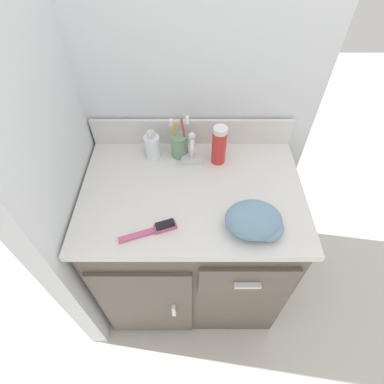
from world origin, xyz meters
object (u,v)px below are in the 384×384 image
(hairbrush, at_px, (156,229))
(hand_towel, at_px, (257,221))
(toothbrush_cup, at_px, (179,145))
(shaving_cream_can, at_px, (219,145))
(soap_dispenser, at_px, (152,146))

(hairbrush, relative_size, hand_towel, 1.01)
(hairbrush, distance_m, hand_towel, 0.34)
(hairbrush, bearing_deg, toothbrush_cup, 60.09)
(shaving_cream_can, distance_m, hairbrush, 0.43)
(toothbrush_cup, xyz_separation_m, hairbrush, (-0.07, -0.39, -0.05))
(toothbrush_cup, height_order, soap_dispenser, toothbrush_cup)
(soap_dispenser, relative_size, hand_towel, 0.67)
(hairbrush, bearing_deg, soap_dispenser, 76.52)
(toothbrush_cup, distance_m, soap_dispenser, 0.11)
(toothbrush_cup, distance_m, shaving_cream_can, 0.17)
(toothbrush_cup, relative_size, hand_towel, 1.00)
(toothbrush_cup, relative_size, soap_dispenser, 1.50)
(hand_towel, bearing_deg, toothbrush_cup, 125.55)
(shaving_cream_can, relative_size, hairbrush, 0.85)
(soap_dispenser, height_order, shaving_cream_can, shaving_cream_can)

